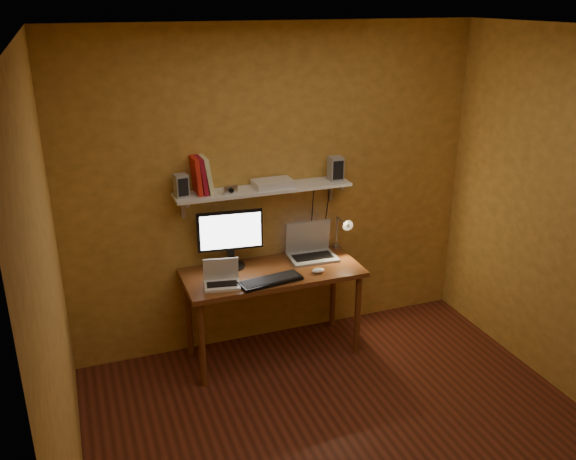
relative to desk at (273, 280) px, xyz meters
name	(u,v)px	position (x,y,z in m)	size (l,w,h in m)	color
room	(368,268)	(0.15, -1.28, 0.64)	(3.44, 3.24, 2.64)	#5D2517
desk	(273,280)	(0.00, 0.00, 0.00)	(1.40, 0.60, 0.75)	brown
wall_shelf	(264,190)	(0.00, 0.19, 0.69)	(1.40, 0.25, 0.21)	white
monitor	(230,236)	(-0.28, 0.19, 0.35)	(0.52, 0.24, 0.47)	black
laptop	(310,248)	(0.39, 0.16, 0.16)	(0.39, 0.29, 0.29)	gray
netbook	(221,278)	(-0.44, -0.10, 0.14)	(0.29, 0.23, 0.20)	silver
keyboard	(271,281)	(-0.08, -0.19, 0.10)	(0.48, 0.16, 0.03)	black
mouse	(318,271)	(0.32, -0.16, 0.10)	(0.10, 0.06, 0.04)	silver
desk_lamp	(343,230)	(0.66, 0.13, 0.29)	(0.09, 0.23, 0.38)	silver
speaker_left	(181,186)	(-0.64, 0.19, 0.80)	(0.10, 0.10, 0.17)	gray
speaker_right	(336,169)	(0.61, 0.19, 0.81)	(0.11, 0.11, 0.19)	gray
books	(201,175)	(-0.48, 0.22, 0.85)	(0.15, 0.19, 0.28)	red
shelf_camera	(230,190)	(-0.28, 0.13, 0.74)	(0.11, 0.05, 0.06)	silver
router	(273,183)	(0.08, 0.20, 0.74)	(0.31, 0.21, 0.05)	silver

